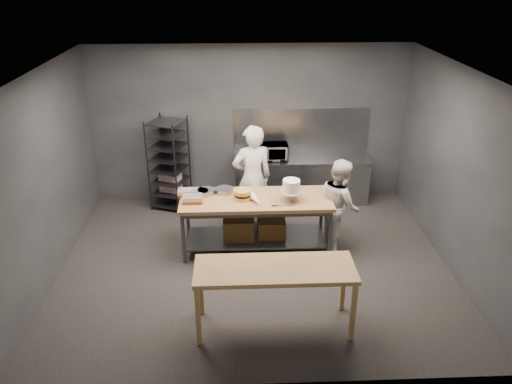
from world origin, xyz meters
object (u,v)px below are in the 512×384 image
microwave (273,152)px  chef_right (340,205)px  speed_rack (169,164)px  frosted_cake_stand (291,188)px  layer_cake (243,195)px  work_table (255,217)px  near_counter (275,273)px  chef_behind (252,178)px

microwave → chef_right: bearing=-61.4°
speed_rack → frosted_cake_stand: size_ratio=4.96×
chef_right → layer_cake: (-1.56, -0.04, 0.23)m
work_table → speed_rack: (-1.54, 1.66, 0.28)m
speed_rack → chef_right: 3.35m
near_counter → frosted_cake_stand: frosted_cake_stand is taller
chef_behind → chef_right: bearing=138.5°
near_counter → layer_cake: (-0.36, 1.92, 0.19)m
work_table → chef_right: (1.38, 0.00, 0.20)m
work_table → speed_rack: bearing=132.9°
near_counter → chef_behind: 2.68m
speed_rack → microwave: (1.97, 0.08, 0.19)m
near_counter → chef_right: 2.30m
frosted_cake_stand → chef_right: bearing=9.1°
speed_rack → chef_behind: chef_behind is taller
work_table → microwave: microwave is taller
near_counter → chef_right: (1.20, 1.96, -0.04)m
frosted_cake_stand → layer_cake: (-0.75, 0.09, -0.15)m
work_table → chef_right: 1.39m
chef_behind → chef_right: 1.57m
speed_rack → frosted_cake_stand: speed_rack is taller
chef_behind → microwave: chef_behind is taller
work_table → speed_rack: 2.28m
chef_right → frosted_cake_stand: chef_right is taller
microwave → layer_cake: bearing=-109.2°
microwave → frosted_cake_stand: (0.14, -1.86, 0.10)m
microwave → chef_behind: bearing=-113.3°
microwave → layer_cake: 1.88m
speed_rack → near_counter: bearing=-64.6°
speed_rack → layer_cake: bearing=-51.4°
chef_right → microwave: (-0.95, 1.73, 0.28)m
work_table → frosted_cake_stand: size_ratio=6.80×
speed_rack → layer_cake: 2.17m
chef_behind → frosted_cake_stand: size_ratio=5.37×
near_counter → frosted_cake_stand: 1.90m
speed_rack → layer_cake: (1.35, -1.69, 0.14)m
chef_right → near_counter: bearing=140.8°
near_counter → speed_rack: 4.00m
speed_rack → chef_right: size_ratio=1.14×
speed_rack → chef_behind: 1.80m
microwave → speed_rack: bearing=-177.7°
near_counter → layer_cake: size_ratio=7.49×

